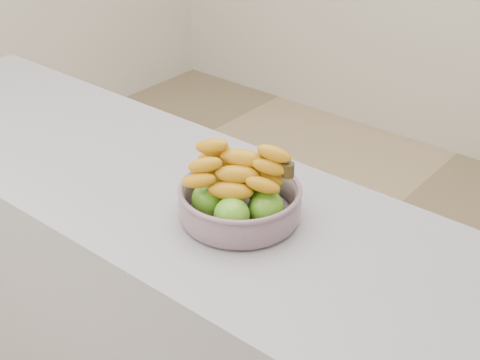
% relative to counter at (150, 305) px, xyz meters
% --- Properties ---
extents(ground, '(4.00, 4.00, 0.00)m').
position_rel_counter_xyz_m(ground, '(0.00, 0.30, -0.45)').
color(ground, tan).
rests_on(ground, ground).
extents(counter, '(2.00, 0.60, 0.90)m').
position_rel_counter_xyz_m(counter, '(0.00, 0.00, 0.00)').
color(counter, gray).
rests_on(counter, ground).
extents(fruit_bowl, '(0.28, 0.28, 0.18)m').
position_rel_counter_xyz_m(fruit_bowl, '(0.34, -0.00, 0.50)').
color(fruit_bowl, '#8B94A7').
rests_on(fruit_bowl, counter).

